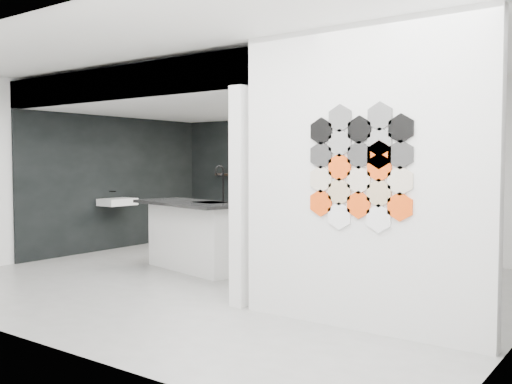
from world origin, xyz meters
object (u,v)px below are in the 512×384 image
object	(u,v)px
partition_panel	(361,178)
stockpot	(241,169)
kitchen_island	(196,235)
kettle	(321,170)
utensil_cup	(241,171)
glass_vase	(348,171)
glass_bowl	(348,172)
wall_basin	(117,202)
bottle_dark	(269,169)

from	to	relation	value
partition_panel	stockpot	bearing A→B (deg)	138.24
kitchen_island	stockpot	world-z (taller)	stockpot
partition_panel	kettle	distance (m)	4.65
kettle	utensil_cup	bearing A→B (deg)	-165.92
partition_panel	glass_vase	bearing A→B (deg)	118.23
stockpot	kettle	size ratio (longest dim) A/B	1.24
kettle	glass_bowl	bearing A→B (deg)	14.08
wall_basin	kitchen_island	xyz separation A→B (m)	(2.30, -0.52, -0.34)
wall_basin	stockpot	xyz separation A→B (m)	(1.14, 2.07, 0.57)
kitchen_island	glass_bowl	size ratio (longest dim) A/B	14.62
wall_basin	stockpot	bearing A→B (deg)	61.17
partition_panel	stockpot	world-z (taller)	partition_panel
stockpot	bottle_dark	xyz separation A→B (m)	(0.65, 0.00, -0.01)
partition_panel	kettle	bearing A→B (deg)	123.76
stockpot	glass_vase	distance (m)	2.25
glass_bowl	glass_vase	bearing A→B (deg)	0.00
glass_bowl	bottle_dark	size ratio (longest dim) A/B	0.78
kitchen_island	kettle	size ratio (longest dim) A/B	10.65
bottle_dark	kitchen_island	bearing A→B (deg)	-78.88
kettle	stockpot	bearing A→B (deg)	-165.92
kitchen_island	utensil_cup	bearing A→B (deg)	127.17
partition_panel	bottle_dark	size ratio (longest dim) A/B	15.92
glass_vase	utensil_cup	distance (m)	2.25
kettle	wall_basin	bearing A→B (deg)	-130.30
kettle	bottle_dark	world-z (taller)	bottle_dark
glass_bowl	glass_vase	xyz separation A→B (m)	(0.00, 0.00, 0.02)
wall_basin	glass_vase	size ratio (longest dim) A/B	4.26
bottle_dark	utensil_cup	bearing A→B (deg)	180.00
kitchen_island	glass_vase	world-z (taller)	kitchen_island
stockpot	bottle_dark	world-z (taller)	stockpot
partition_panel	utensil_cup	bearing A→B (deg)	138.24
partition_panel	glass_vase	xyz separation A→B (m)	(-2.08, 3.87, -0.01)
bottle_dark	stockpot	bearing A→B (deg)	180.00
kettle	utensil_cup	world-z (taller)	kettle
glass_vase	utensil_cup	world-z (taller)	glass_vase
kettle	bottle_dark	bearing A→B (deg)	-165.92
wall_basin	partition_panel	bearing A→B (deg)	-18.23
kitchen_island	bottle_dark	size ratio (longest dim) A/B	11.35
glass_bowl	bottle_dark	bearing A→B (deg)	180.00
partition_panel	glass_vase	size ratio (longest dim) A/B	19.89
glass_bowl	glass_vase	size ratio (longest dim) A/B	0.97
kettle	bottle_dark	size ratio (longest dim) A/B	1.07
stockpot	glass_bowl	world-z (taller)	stockpot
kitchen_island	utensil_cup	world-z (taller)	kitchen_island
wall_basin	kitchen_island	world-z (taller)	kitchen_island
stockpot	kettle	xyz separation A→B (m)	(1.74, 0.00, -0.02)
utensil_cup	bottle_dark	bearing A→B (deg)	0.00
stockpot	bottle_dark	size ratio (longest dim) A/B	1.33
partition_panel	kitchen_island	distance (m)	3.53
kitchen_island	glass_bowl	distance (m)	2.94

